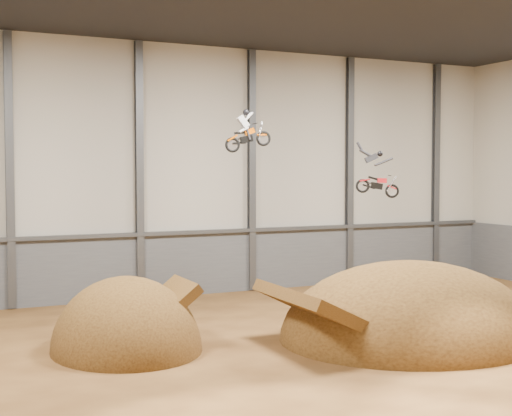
{
  "coord_description": "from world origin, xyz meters",
  "views": [
    {
      "loc": [
        -13.8,
        -22.8,
        6.99
      ],
      "look_at": [
        -1.39,
        4.0,
        5.45
      ],
      "focal_mm": 50.0,
      "sensor_mm": 36.0,
      "label": 1
    }
  ],
  "objects": [
    {
      "name": "fmx_rider_b",
      "position": [
        5.21,
        4.92,
        7.01
      ],
      "size": [
        3.07,
        2.01,
        2.73
      ],
      "primitive_type": null,
      "rotation": [
        0.0,
        0.17,
        -0.45
      ],
      "color": "red"
    },
    {
      "name": "back_wall",
      "position": [
        0.0,
        15.0,
        7.0
      ],
      "size": [
        40.0,
        0.1,
        14.0
      ],
      "primitive_type": "cube",
      "color": "#BDB6A8",
      "rests_on": "ground"
    },
    {
      "name": "landing_ramp",
      "position": [
        4.43,
        1.24,
        0.0
      ],
      "size": [
        11.17,
        9.88,
        6.45
      ],
      "primitive_type": "ellipsoid",
      "color": "#3B250E",
      "rests_on": "ground"
    },
    {
      "name": "floor",
      "position": [
        0.0,
        0.0,
        0.0
      ],
      "size": [
        40.0,
        40.0,
        0.0
      ],
      "primitive_type": "plane",
      "color": "#492B13",
      "rests_on": "ground"
    },
    {
      "name": "lower_band_back",
      "position": [
        0.0,
        14.9,
        1.75
      ],
      "size": [
        39.8,
        0.18,
        3.5
      ],
      "primitive_type": "cube",
      "color": "#55575C",
      "rests_on": "ground"
    },
    {
      "name": "steel_column_3",
      "position": [
        3.33,
        14.8,
        7.0
      ],
      "size": [
        0.4,
        0.36,
        13.9
      ],
      "primitive_type": "cube",
      "color": "#47494F",
      "rests_on": "ground"
    },
    {
      "name": "takeoff_ramp",
      "position": [
        -6.86,
        4.22,
        0.0
      ],
      "size": [
        5.77,
        6.66,
        5.77
      ],
      "primitive_type": "ellipsoid",
      "color": "#3B250E",
      "rests_on": "ground"
    },
    {
      "name": "steel_rail",
      "position": [
        0.0,
        14.75,
        3.55
      ],
      "size": [
        39.8,
        0.35,
        0.2
      ],
      "primitive_type": "cube",
      "color": "#47494F",
      "rests_on": "lower_band_back"
    },
    {
      "name": "steel_column_5",
      "position": [
        16.67,
        14.8,
        7.0
      ],
      "size": [
        0.4,
        0.36,
        13.9
      ],
      "primitive_type": "cube",
      "color": "#47494F",
      "rests_on": "ground"
    },
    {
      "name": "steel_column_2",
      "position": [
        -3.33,
        14.8,
        7.0
      ],
      "size": [
        0.4,
        0.36,
        13.9
      ],
      "primitive_type": "cube",
      "color": "#47494F",
      "rests_on": "ground"
    },
    {
      "name": "fmx_rider_a",
      "position": [
        -0.68,
        6.21,
        8.92
      ],
      "size": [
        2.56,
        1.19,
        2.3
      ],
      "primitive_type": null,
      "rotation": [
        0.0,
        -0.21,
        -0.16
      ],
      "color": "#CA5100"
    },
    {
      "name": "steel_column_1",
      "position": [
        -10.0,
        14.8,
        7.0
      ],
      "size": [
        0.4,
        0.36,
        13.9
      ],
      "primitive_type": "cube",
      "color": "#47494F",
      "rests_on": "ground"
    },
    {
      "name": "steel_column_4",
      "position": [
        10.0,
        14.8,
        7.0
      ],
      "size": [
        0.4,
        0.36,
        13.9
      ],
      "primitive_type": "cube",
      "color": "#47494F",
      "rests_on": "ground"
    }
  ]
}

